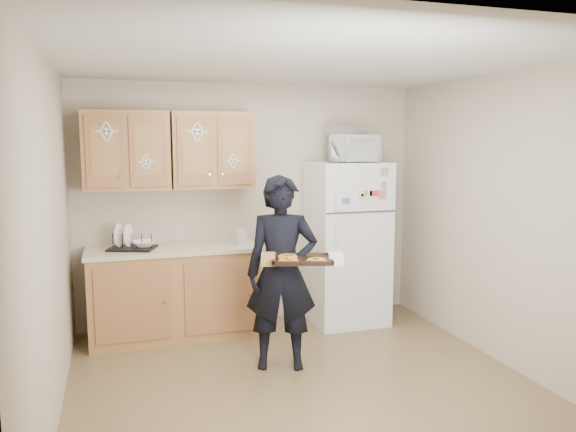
{
  "coord_description": "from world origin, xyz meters",
  "views": [
    {
      "loc": [
        -1.37,
        -3.96,
        1.93
      ],
      "look_at": [
        -0.0,
        0.45,
        1.3
      ],
      "focal_mm": 35.0,
      "sensor_mm": 36.0,
      "label": 1
    }
  ],
  "objects_px": {
    "refrigerator": "(347,243)",
    "dish_rack": "(132,241)",
    "baking_tray": "(302,260)",
    "person": "(282,273)",
    "microwave": "(353,148)"
  },
  "relations": [
    {
      "from": "refrigerator",
      "to": "dish_rack",
      "type": "height_order",
      "value": "refrigerator"
    },
    {
      "from": "baking_tray",
      "to": "dish_rack",
      "type": "bearing_deg",
      "value": 149.73
    },
    {
      "from": "dish_rack",
      "to": "person",
      "type": "bearing_deg",
      "value": -40.89
    },
    {
      "from": "microwave",
      "to": "baking_tray",
      "type": "bearing_deg",
      "value": -119.44
    },
    {
      "from": "person",
      "to": "dish_rack",
      "type": "distance_m",
      "value": 1.56
    },
    {
      "from": "baking_tray",
      "to": "microwave",
      "type": "height_order",
      "value": "microwave"
    },
    {
      "from": "refrigerator",
      "to": "microwave",
      "type": "height_order",
      "value": "microwave"
    },
    {
      "from": "baking_tray",
      "to": "microwave",
      "type": "relative_size",
      "value": 0.93
    },
    {
      "from": "person",
      "to": "microwave",
      "type": "bearing_deg",
      "value": 57.47
    },
    {
      "from": "person",
      "to": "dish_rack",
      "type": "bearing_deg",
      "value": 154.93
    },
    {
      "from": "baking_tray",
      "to": "microwave",
      "type": "distance_m",
      "value": 1.77
    },
    {
      "from": "refrigerator",
      "to": "microwave",
      "type": "xyz_separation_m",
      "value": [
        0.03,
        -0.05,
        0.99
      ]
    },
    {
      "from": "refrigerator",
      "to": "dish_rack",
      "type": "bearing_deg",
      "value": 178.85
    },
    {
      "from": "person",
      "to": "baking_tray",
      "type": "distance_m",
      "value": 0.34
    },
    {
      "from": "baking_tray",
      "to": "refrigerator",
      "type": "bearing_deg",
      "value": 69.66
    }
  ]
}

